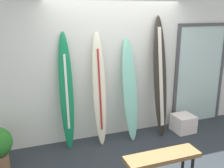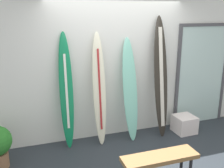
{
  "view_description": "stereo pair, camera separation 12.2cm",
  "coord_description": "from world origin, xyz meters",
  "px_view_note": "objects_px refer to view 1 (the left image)",
  "views": [
    {
      "loc": [
        -1.67,
        -3.14,
        2.3
      ],
      "look_at": [
        -0.17,
        0.95,
        1.09
      ],
      "focal_mm": 41.34,
      "sensor_mm": 36.0,
      "label": 1
    },
    {
      "loc": [
        -1.55,
        -3.18,
        2.3
      ],
      "look_at": [
        -0.17,
        0.95,
        1.09
      ],
      "focal_mm": 41.34,
      "sensor_mm": 36.0,
      "label": 2
    }
  ],
  "objects_px": {
    "surfboard_emerald": "(66,93)",
    "display_block_left": "(183,123)",
    "surfboard_ivory": "(99,91)",
    "glass_door": "(199,73)",
    "surfboard_seafoam": "(130,90)",
    "bench": "(162,159)",
    "surfboard_charcoal": "(160,77)"
  },
  "relations": [
    {
      "from": "bench",
      "to": "surfboard_seafoam",
      "type": "bearing_deg",
      "value": 83.63
    },
    {
      "from": "surfboard_seafoam",
      "to": "bench",
      "type": "height_order",
      "value": "surfboard_seafoam"
    },
    {
      "from": "surfboard_ivory",
      "to": "surfboard_seafoam",
      "type": "height_order",
      "value": "surfboard_ivory"
    },
    {
      "from": "glass_door",
      "to": "bench",
      "type": "xyz_separation_m",
      "value": [
        -1.85,
        -1.68,
        -0.68
      ]
    },
    {
      "from": "surfboard_ivory",
      "to": "bench",
      "type": "bearing_deg",
      "value": -74.47
    },
    {
      "from": "bench",
      "to": "display_block_left",
      "type": "bearing_deg",
      "value": 45.95
    },
    {
      "from": "surfboard_ivory",
      "to": "glass_door",
      "type": "height_order",
      "value": "glass_door"
    },
    {
      "from": "surfboard_emerald",
      "to": "glass_door",
      "type": "bearing_deg",
      "value": 3.05
    },
    {
      "from": "display_block_left",
      "to": "glass_door",
      "type": "distance_m",
      "value": 1.14
    },
    {
      "from": "surfboard_seafoam",
      "to": "surfboard_charcoal",
      "type": "distance_m",
      "value": 0.64
    },
    {
      "from": "surfboard_seafoam",
      "to": "display_block_left",
      "type": "bearing_deg",
      "value": -7.62
    },
    {
      "from": "surfboard_charcoal",
      "to": "glass_door",
      "type": "bearing_deg",
      "value": 12.11
    },
    {
      "from": "glass_door",
      "to": "surfboard_emerald",
      "type": "bearing_deg",
      "value": -176.95
    },
    {
      "from": "surfboard_charcoal",
      "to": "glass_door",
      "type": "height_order",
      "value": "surfboard_charcoal"
    },
    {
      "from": "display_block_left",
      "to": "bench",
      "type": "height_order",
      "value": "bench"
    },
    {
      "from": "surfboard_ivory",
      "to": "glass_door",
      "type": "xyz_separation_m",
      "value": [
        2.26,
        0.2,
        0.1
      ]
    },
    {
      "from": "surfboard_seafoam",
      "to": "glass_door",
      "type": "distance_m",
      "value": 1.71
    },
    {
      "from": "surfboard_emerald",
      "to": "display_block_left",
      "type": "bearing_deg",
      "value": -5.33
    },
    {
      "from": "surfboard_charcoal",
      "to": "display_block_left",
      "type": "xyz_separation_m",
      "value": [
        0.51,
        -0.13,
        -0.96
      ]
    },
    {
      "from": "surfboard_emerald",
      "to": "bench",
      "type": "xyz_separation_m",
      "value": [
        0.98,
        -1.53,
        -0.58
      ]
    },
    {
      "from": "surfboard_ivory",
      "to": "surfboard_charcoal",
      "type": "relative_size",
      "value": 0.88
    },
    {
      "from": "surfboard_emerald",
      "to": "surfboard_seafoam",
      "type": "distance_m",
      "value": 1.15
    },
    {
      "from": "surfboard_emerald",
      "to": "surfboard_charcoal",
      "type": "bearing_deg",
      "value": -2.63
    },
    {
      "from": "surfboard_charcoal",
      "to": "bench",
      "type": "height_order",
      "value": "surfboard_charcoal"
    },
    {
      "from": "surfboard_ivory",
      "to": "surfboard_seafoam",
      "type": "bearing_deg",
      "value": -1.77
    },
    {
      "from": "bench",
      "to": "surfboard_charcoal",
      "type": "bearing_deg",
      "value": 62.0
    },
    {
      "from": "surfboard_emerald",
      "to": "surfboard_seafoam",
      "type": "height_order",
      "value": "surfboard_emerald"
    },
    {
      "from": "surfboard_emerald",
      "to": "bench",
      "type": "bearing_deg",
      "value": -57.26
    },
    {
      "from": "surfboard_ivory",
      "to": "display_block_left",
      "type": "distance_m",
      "value": 1.88
    },
    {
      "from": "display_block_left",
      "to": "bench",
      "type": "bearing_deg",
      "value": -134.05
    },
    {
      "from": "surfboard_charcoal",
      "to": "glass_door",
      "type": "distance_m",
      "value": 1.1
    },
    {
      "from": "surfboard_emerald",
      "to": "surfboard_ivory",
      "type": "bearing_deg",
      "value": -4.42
    }
  ]
}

